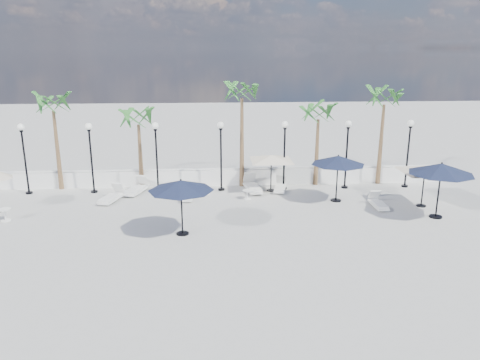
{
  "coord_description": "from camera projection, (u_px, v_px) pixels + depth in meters",
  "views": [
    {
      "loc": [
        -0.5,
        -18.52,
        7.65
      ],
      "look_at": [
        0.84,
        3.2,
        1.5
      ],
      "focal_mm": 35.0,
      "sensor_mm": 36.0,
      "label": 1
    }
  ],
  "objects": [
    {
      "name": "lounger_2",
      "position": [
        112.0,
        197.0,
        24.19
      ],
      "size": [
        1.15,
        2.05,
        0.73
      ],
      "rotation": [
        0.0,
        0.0,
        -0.28
      ],
      "color": "white",
      "rests_on": "ground"
    },
    {
      "name": "lamppost_1",
      "position": [
        90.0,
        148.0,
        25.05
      ],
      "size": [
        0.36,
        0.36,
        3.84
      ],
      "color": "black",
      "rests_on": "ground"
    },
    {
      "name": "parasol_navy_left",
      "position": [
        181.0,
        186.0,
        19.37
      ],
      "size": [
        2.77,
        2.77,
        2.45
      ],
      "color": "black",
      "rests_on": "ground"
    },
    {
      "name": "side_table_0",
      "position": [
        5.0,
        214.0,
        21.42
      ],
      "size": [
        0.58,
        0.58,
        0.57
      ],
      "color": "white",
      "rests_on": "ground"
    },
    {
      "name": "palm_3",
      "position": [
        318.0,
        117.0,
        26.17
      ],
      "size": [
        2.6,
        2.6,
        4.9
      ],
      "color": "brown",
      "rests_on": "ground"
    },
    {
      "name": "side_table_1",
      "position": [
        206.0,
        189.0,
        25.38
      ],
      "size": [
        0.47,
        0.47,
        0.46
      ],
      "color": "white",
      "rests_on": "ground"
    },
    {
      "name": "lounger_0",
      "position": [
        137.0,
        189.0,
        25.53
      ],
      "size": [
        1.22,
        2.12,
        0.76
      ],
      "rotation": [
        0.0,
        0.0,
        -0.31
      ],
      "color": "white",
      "rests_on": "ground"
    },
    {
      "name": "lounger_5",
      "position": [
        280.0,
        187.0,
        26.01
      ],
      "size": [
        0.95,
        1.86,
        0.67
      ],
      "rotation": [
        0.0,
        0.0,
        -0.22
      ],
      "color": "white",
      "rests_on": "ground"
    },
    {
      "name": "palm_2",
      "position": [
        242.0,
        96.0,
        25.59
      ],
      "size": [
        2.6,
        2.6,
        6.1
      ],
      "color": "brown",
      "rests_on": "ground"
    },
    {
      "name": "lamppost_0",
      "position": [
        24.0,
        149.0,
        24.84
      ],
      "size": [
        0.36,
        0.36,
        3.84
      ],
      "color": "black",
      "rests_on": "ground"
    },
    {
      "name": "lamppost_4",
      "position": [
        285.0,
        146.0,
        25.68
      ],
      "size": [
        0.36,
        0.36,
        3.84
      ],
      "color": "black",
      "rests_on": "ground"
    },
    {
      "name": "palm_1",
      "position": [
        138.0,
        122.0,
        25.62
      ],
      "size": [
        2.6,
        2.6,
        4.7
      ],
      "color": "brown",
      "rests_on": "ground"
    },
    {
      "name": "ground",
      "position": [
        225.0,
        235.0,
        19.9
      ],
      "size": [
        100.0,
        100.0,
        0.0
      ],
      "primitive_type": "plane",
      "color": "#ABAAA6",
      "rests_on": "ground"
    },
    {
      "name": "lounger_4",
      "position": [
        188.0,
        194.0,
        24.61
      ],
      "size": [
        0.66,
        1.8,
        0.66
      ],
      "rotation": [
        0.0,
        0.0,
        -0.05
      ],
      "color": "white",
      "rests_on": "ground"
    },
    {
      "name": "parasol_navy_mid",
      "position": [
        338.0,
        160.0,
        23.72
      ],
      "size": [
        2.75,
        2.75,
        2.46
      ],
      "color": "black",
      "rests_on": "ground"
    },
    {
      "name": "parasol_cream_sq_a",
      "position": [
        271.0,
        155.0,
        25.47
      ],
      "size": [
        4.46,
        4.46,
        2.19
      ],
      "color": "black",
      "rests_on": "ground"
    },
    {
      "name": "parasol_cream_sq_b",
      "position": [
        425.0,
        166.0,
        22.92
      ],
      "size": [
        4.53,
        4.53,
        2.27
      ],
      "color": "black",
      "rests_on": "ground"
    },
    {
      "name": "lamppost_3",
      "position": [
        221.0,
        146.0,
        25.47
      ],
      "size": [
        0.36,
        0.36,
        3.84
      ],
      "color": "black",
      "rests_on": "ground"
    },
    {
      "name": "lamppost_5",
      "position": [
        347.0,
        145.0,
        25.88
      ],
      "size": [
        0.36,
        0.36,
        3.84
      ],
      "color": "black",
      "rests_on": "ground"
    },
    {
      "name": "balustrade",
      "position": [
        221.0,
        177.0,
        26.98
      ],
      "size": [
        26.0,
        0.3,
        1.01
      ],
      "color": "white",
      "rests_on": "ground"
    },
    {
      "name": "lamppost_6",
      "position": [
        409.0,
        144.0,
        26.09
      ],
      "size": [
        0.36,
        0.36,
        3.84
      ],
      "color": "black",
      "rests_on": "ground"
    },
    {
      "name": "lounger_6",
      "position": [
        378.0,
        203.0,
        23.26
      ],
      "size": [
        0.56,
        1.7,
        0.64
      ],
      "rotation": [
        0.0,
        0.0,
        0.0
      ],
      "color": "white",
      "rests_on": "ground"
    },
    {
      "name": "palm_0",
      "position": [
        53.0,
        108.0,
        25.15
      ],
      "size": [
        2.6,
        2.6,
        5.5
      ],
      "color": "brown",
      "rests_on": "ground"
    },
    {
      "name": "parasol_navy_right",
      "position": [
        441.0,
        169.0,
        21.31
      ],
      "size": [
        2.97,
        2.97,
        2.66
      ],
      "color": "black",
      "rests_on": "ground"
    },
    {
      "name": "lounger_3",
      "position": [
        253.0,
        186.0,
        25.91
      ],
      "size": [
        0.96,
        2.2,
        0.8
      ],
      "rotation": [
        0.0,
        0.0,
        0.13
      ],
      "color": "white",
      "rests_on": "ground"
    },
    {
      "name": "lamppost_2",
      "position": [
        156.0,
        147.0,
        25.26
      ],
      "size": [
        0.36,
        0.36,
        3.84
      ],
      "color": "black",
      "rests_on": "ground"
    },
    {
      "name": "side_table_2",
      "position": [
        247.0,
        194.0,
        24.51
      ],
      "size": [
        0.5,
        0.5,
        0.49
      ],
      "color": "white",
      "rests_on": "ground"
    },
    {
      "name": "palm_4",
      "position": [
        384.0,
        102.0,
        26.17
      ],
      "size": [
        2.6,
        2.6,
        5.7
      ],
      "color": "brown",
      "rests_on": "ground"
    }
  ]
}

